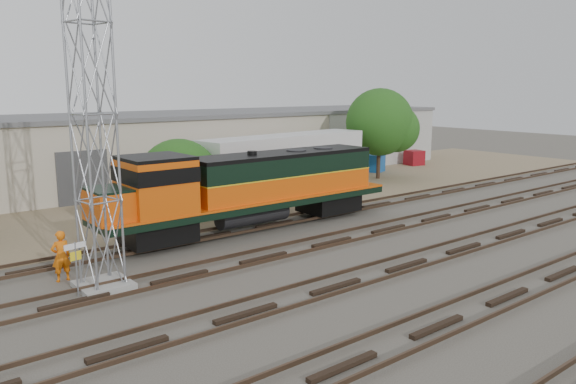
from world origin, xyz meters
TOP-DOWN VIEW (x-y plane):
  - ground at (0.00, 0.00)m, footprint 140.00×140.00m
  - dirt_strip at (0.00, 15.00)m, footprint 80.00×16.00m
  - tracks at (0.00, -3.00)m, footprint 80.00×20.40m
  - warehouse at (0.04, 22.98)m, footprint 58.40×10.40m
  - locomotive at (-1.69, 6.00)m, footprint 16.57×2.91m
  - signal_tower at (-10.63, 2.46)m, footprint 1.85×1.85m
  - sign_post at (-11.67, 2.14)m, footprint 0.80×0.19m
  - worker at (-11.60, 4.12)m, footprint 0.74×0.50m
  - semi_trailer at (6.09, 12.33)m, footprint 13.66×4.31m
  - dumpster_blue at (18.56, 16.01)m, footprint 2.02×1.96m
  - dumpster_red at (24.61, 16.48)m, footprint 1.72×1.64m
  - tree_mid at (-2.40, 11.39)m, footprint 4.92×4.68m
  - tree_east at (16.30, 13.01)m, footprint 5.62×5.35m

SIDE VIEW (x-z plane):
  - ground at x=0.00m, z-range 0.00..0.00m
  - dirt_strip at x=0.00m, z-range 0.00..0.02m
  - tracks at x=0.00m, z-range -0.06..0.22m
  - dumpster_red at x=24.61m, z-range 0.00..1.40m
  - dumpster_blue at x=18.56m, z-range 0.00..1.50m
  - worker at x=-11.60m, z-range 0.00..1.98m
  - sign_post at x=-11.67m, z-range 0.40..2.38m
  - tree_mid at x=-2.40m, z-range -0.40..4.29m
  - locomotive at x=-1.69m, z-range 0.30..4.29m
  - semi_trailer at x=6.09m, z-range 0.53..4.67m
  - warehouse at x=0.04m, z-range 0.00..5.30m
  - tree_east at x=16.30m, z-range 0.80..8.02m
  - signal_tower at x=-10.63m, z-range -0.15..12.41m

